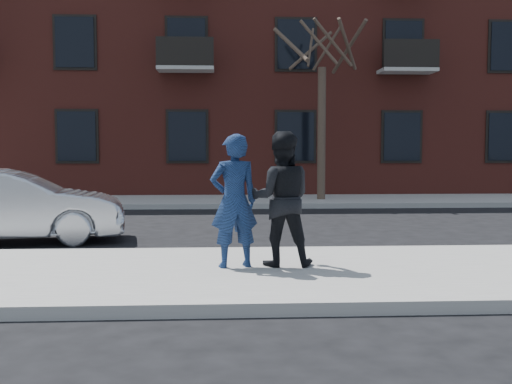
{
  "coord_description": "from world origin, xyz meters",
  "views": [
    {
      "loc": [
        1.36,
        -8.08,
        1.74
      ],
      "look_at": [
        1.82,
        0.4,
        1.14
      ],
      "focal_mm": 42.0,
      "sensor_mm": 36.0,
      "label": 1
    }
  ],
  "objects": [
    {
      "name": "street_tree",
      "position": [
        4.5,
        11.0,
        5.52
      ],
      "size": [
        3.6,
        3.6,
        6.8
      ],
      "color": "#34271E",
      "rests_on": "far_sidewalk"
    },
    {
      "name": "near_sidewalk",
      "position": [
        0.0,
        -0.25,
        0.07
      ],
      "size": [
        50.0,
        3.5,
        0.15
      ],
      "primitive_type": "cube",
      "color": "gray",
      "rests_on": "ground"
    },
    {
      "name": "ground",
      "position": [
        0.0,
        0.0,
        0.0
      ],
      "size": [
        100.0,
        100.0,
        0.0
      ],
      "primitive_type": "plane",
      "color": "black",
      "rests_on": "ground"
    },
    {
      "name": "far_sidewalk",
      "position": [
        0.0,
        11.25,
        0.07
      ],
      "size": [
        50.0,
        3.5,
        0.15
      ],
      "primitive_type": "cube",
      "color": "gray",
      "rests_on": "ground"
    },
    {
      "name": "silver_sedan",
      "position": [
        -2.61,
        3.19,
        0.69
      ],
      "size": [
        4.34,
        2.09,
        1.37
      ],
      "primitive_type": "imported",
      "rotation": [
        0.0,
        0.0,
        1.73
      ],
      "color": "#B7BABF",
      "rests_on": "ground"
    },
    {
      "name": "near_curb",
      "position": [
        0.0,
        1.55,
        0.07
      ],
      "size": [
        50.0,
        0.1,
        0.15
      ],
      "primitive_type": "cube",
      "color": "#999691",
      "rests_on": "ground"
    },
    {
      "name": "apartment_building",
      "position": [
        2.0,
        18.0,
        6.16
      ],
      "size": [
        24.3,
        10.3,
        12.3
      ],
      "color": "maroon",
      "rests_on": "ground"
    },
    {
      "name": "man_hoodie",
      "position": [
        1.5,
        -0.04,
        1.05
      ],
      "size": [
        0.74,
        0.58,
        1.8
      ],
      "rotation": [
        0.0,
        0.0,
        3.39
      ],
      "color": "navy",
      "rests_on": "near_sidewalk"
    },
    {
      "name": "far_curb",
      "position": [
        0.0,
        9.45,
        0.07
      ],
      "size": [
        50.0,
        0.1,
        0.15
      ],
      "primitive_type": "cube",
      "color": "#999691",
      "rests_on": "ground"
    },
    {
      "name": "man_peacoat",
      "position": [
        2.15,
        0.05,
        1.07
      ],
      "size": [
        0.93,
        0.74,
        1.84
      ],
      "rotation": [
        0.0,
        0.0,
        3.09
      ],
      "color": "black",
      "rests_on": "near_sidewalk"
    }
  ]
}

